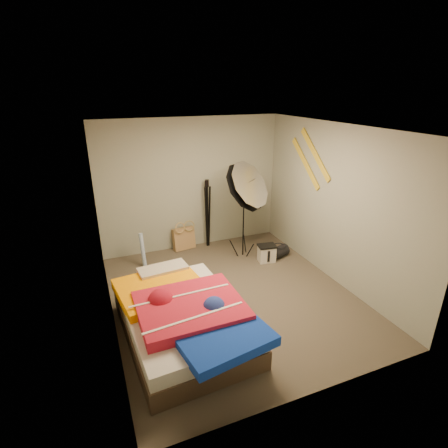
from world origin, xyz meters
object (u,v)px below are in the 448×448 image
bed (184,317)px  camera_case (267,254)px  duffel_bag (279,252)px  camera_tripod (207,209)px  wrapping_roll (143,250)px  photo_umbrella (245,188)px  tote_bag (184,239)px

bed → camera_case: bearing=35.9°
duffel_bag → bed: (-2.27, -1.49, 0.18)m
bed → camera_tripod: size_ratio=1.64×
wrapping_roll → photo_umbrella: size_ratio=0.32×
wrapping_roll → tote_bag: bearing=25.5°
tote_bag → bed: bed is taller
duffel_bag → camera_case: bearing=173.0°
camera_case → photo_umbrella: (-0.37, 0.23, 1.23)m
duffel_bag → tote_bag: bearing=127.9°
tote_bag → wrapping_roll: bearing=-163.4°
tote_bag → camera_tripod: bearing=-13.3°
camera_case → photo_umbrella: 1.30m
duffel_bag → bed: bed is taller
wrapping_roll → camera_tripod: (1.35, 0.37, 0.47)m
tote_bag → wrapping_roll: (-0.86, -0.41, 0.09)m
camera_tripod → duffel_bag: bearing=-43.0°
tote_bag → duffel_bag: 1.86m
tote_bag → bed: (-0.72, -2.51, 0.08)m
tote_bag → bed: bearing=-114.8°
tote_bag → bed: 2.62m
duffel_bag → camera_tripod: 1.60m
bed → photo_umbrella: 2.55m
camera_tripod → wrapping_roll: bearing=-164.5°
photo_umbrella → camera_tripod: size_ratio=1.41×
duffel_bag → bed: 2.72m
camera_case → wrapping_roll: bearing=171.2°
tote_bag → bed: size_ratio=0.19×
photo_umbrella → camera_tripod: 1.09m
camera_case → duffel_bag: 0.31m
tote_bag → camera_tripod: (0.49, -0.04, 0.56)m
bed → camera_tripod: camera_tripod is taller
tote_bag → photo_umbrella: bearing=-53.0°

